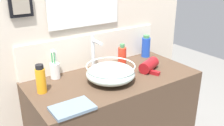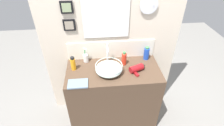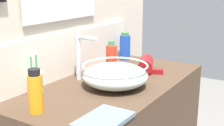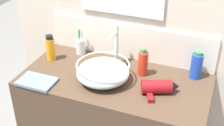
% 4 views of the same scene
% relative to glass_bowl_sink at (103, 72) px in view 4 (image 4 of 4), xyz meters
% --- Properties ---
extents(glass_bowl_sink, '(0.30, 0.30, 0.11)m').
position_rel_glass_bowl_sink_xyz_m(glass_bowl_sink, '(0.00, 0.00, 0.00)').
color(glass_bowl_sink, silver).
rests_on(glass_bowl_sink, vanity_counter).
extents(faucet, '(0.02, 0.12, 0.25)m').
position_rel_glass_bowl_sink_xyz_m(faucet, '(-0.00, 0.20, 0.09)').
color(faucet, silver).
rests_on(faucet, vanity_counter).
extents(hair_drier, '(0.21, 0.19, 0.08)m').
position_rel_glass_bowl_sink_xyz_m(hair_drier, '(0.32, 0.00, -0.02)').
color(hair_drier, maroon).
rests_on(hair_drier, vanity_counter).
extents(toothbrush_cup, '(0.06, 0.06, 0.19)m').
position_rel_glass_bowl_sink_xyz_m(toothbrush_cup, '(-0.26, 0.24, -0.00)').
color(toothbrush_cup, white).
rests_on(toothbrush_cup, vanity_counter).
extents(spray_bottle, '(0.06, 0.06, 0.17)m').
position_rel_glass_bowl_sink_xyz_m(spray_bottle, '(0.48, 0.22, 0.02)').
color(spray_bottle, blue).
rests_on(spray_bottle, vanity_counter).
extents(shampoo_bottle, '(0.06, 0.06, 0.17)m').
position_rel_glass_bowl_sink_xyz_m(shampoo_bottle, '(0.19, 0.14, 0.02)').
color(shampoo_bottle, red).
rests_on(shampoo_bottle, vanity_counter).
extents(soap_dispenser, '(0.05, 0.05, 0.17)m').
position_rel_glass_bowl_sink_xyz_m(soap_dispenser, '(-0.40, 0.10, 0.02)').
color(soap_dispenser, orange).
rests_on(soap_dispenser, vanity_counter).
extents(hand_towel, '(0.21, 0.14, 0.02)m').
position_rel_glass_bowl_sink_xyz_m(hand_towel, '(-0.34, -0.16, -0.05)').
color(hand_towel, slate).
rests_on(hand_towel, vanity_counter).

